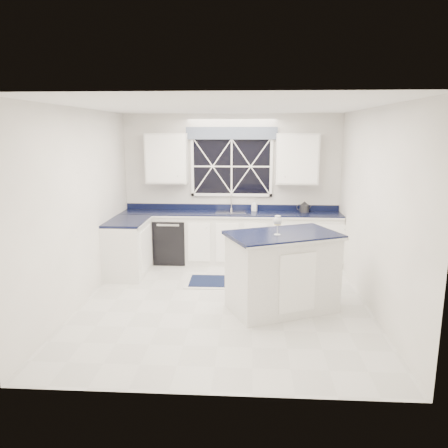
# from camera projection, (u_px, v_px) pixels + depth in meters

# --- Properties ---
(ground) EXTENTS (4.50, 4.50, 0.00)m
(ground) POSITION_uv_depth(u_px,v_px,m) (225.00, 302.00, 6.22)
(ground) COLOR silver
(ground) RESTS_ON ground
(back_wall) EXTENTS (4.00, 0.10, 2.70)m
(back_wall) POSITION_uv_depth(u_px,v_px,m) (232.00, 188.00, 8.14)
(back_wall) COLOR white
(back_wall) RESTS_ON ground
(base_cabinets) EXTENTS (3.99, 1.60, 0.90)m
(base_cabinets) POSITION_uv_depth(u_px,v_px,m) (212.00, 240.00, 7.89)
(base_cabinets) COLOR white
(base_cabinets) RESTS_ON ground
(countertop) EXTENTS (3.98, 0.64, 0.04)m
(countertop) POSITION_uv_depth(u_px,v_px,m) (231.00, 213.00, 7.93)
(countertop) COLOR black
(countertop) RESTS_ON base_cabinets
(dishwasher) EXTENTS (0.60, 0.58, 0.82)m
(dishwasher) POSITION_uv_depth(u_px,v_px,m) (172.00, 240.00, 8.10)
(dishwasher) COLOR black
(dishwasher) RESTS_ON ground
(window) EXTENTS (1.65, 0.09, 1.26)m
(window) POSITION_uv_depth(u_px,v_px,m) (232.00, 162.00, 7.99)
(window) COLOR black
(window) RESTS_ON ground
(upper_cabinets) EXTENTS (3.10, 0.34, 0.90)m
(upper_cabinets) POSITION_uv_depth(u_px,v_px,m) (231.00, 159.00, 7.85)
(upper_cabinets) COLOR white
(upper_cabinets) RESTS_ON ground
(faucet) EXTENTS (0.05, 0.20, 0.30)m
(faucet) POSITION_uv_depth(u_px,v_px,m) (231.00, 202.00, 8.08)
(faucet) COLOR #B0B0B2
(faucet) RESTS_ON countertop
(island) EXTENTS (1.65, 1.37, 1.06)m
(island) POSITION_uv_depth(u_px,v_px,m) (282.00, 271.00, 5.88)
(island) COLOR white
(island) RESTS_ON ground
(rug) EXTENTS (1.15, 0.71, 0.02)m
(rug) POSITION_uv_depth(u_px,v_px,m) (221.00, 282.00, 7.03)
(rug) COLOR beige
(rug) RESTS_ON ground
(kettle) EXTENTS (0.27, 0.22, 0.20)m
(kettle) POSITION_uv_depth(u_px,v_px,m) (304.00, 207.00, 7.94)
(kettle) COLOR #2B2B2E
(kettle) RESTS_ON countertop
(wine_glass) EXTENTS (0.11, 0.11, 0.25)m
(wine_glass) POSITION_uv_depth(u_px,v_px,m) (278.00, 222.00, 5.63)
(wine_glass) COLOR silver
(wine_glass) RESTS_ON island
(soap_bottle) EXTENTS (0.11, 0.11, 0.21)m
(soap_bottle) POSITION_uv_depth(u_px,v_px,m) (254.00, 205.00, 8.05)
(soap_bottle) COLOR silver
(soap_bottle) RESTS_ON countertop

